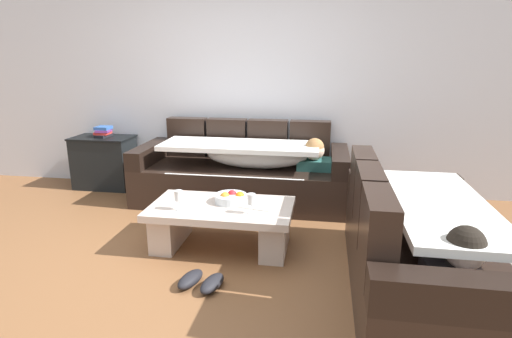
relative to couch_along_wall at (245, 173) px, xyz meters
The scene contains 12 objects.
ground_plane 1.67m from the couch_along_wall, 98.49° to the right, with size 14.00×14.00×0.00m, color brown.
back_wall 1.17m from the couch_along_wall, 114.72° to the left, with size 9.00×0.10×2.70m, color silver.
couch_along_wall is the anchor object (origin of this frame).
couch_near_window 2.29m from the couch_along_wall, 47.95° to the right, with size 0.92×1.94×0.88m.
coffee_table 1.20m from the couch_along_wall, 88.65° to the right, with size 1.20×0.68×0.38m.
fruit_bowl 1.11m from the couch_along_wall, 85.20° to the right, with size 0.28×0.28×0.10m.
wine_glass_near_left 1.39m from the couch_along_wall, 101.99° to the right, with size 0.07×0.07×0.17m.
wine_glass_near_right 1.38m from the couch_along_wall, 76.88° to the right, with size 0.07×0.07×0.17m.
open_magazine 1.20m from the couch_along_wall, 74.14° to the right, with size 0.28×0.21×0.01m, color white.
side_cabinet 1.83m from the couch_along_wall, behind, with size 0.72×0.44×0.64m.
book_stack_on_cabinet 1.85m from the couch_along_wall, behind, with size 0.19×0.23×0.13m.
pair_of_shoes 1.87m from the couch_along_wall, 88.86° to the right, with size 0.36×0.32×0.09m.
Camera 1 is at (1.10, -2.78, 1.60)m, focal length 29.14 mm.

